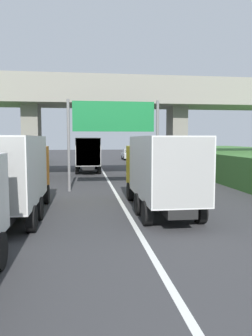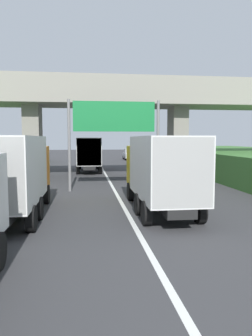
% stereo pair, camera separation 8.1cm
% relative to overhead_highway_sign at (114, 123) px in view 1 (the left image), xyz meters
% --- Properties ---
extents(lane_centre_stripe, '(0.20, 85.04, 0.01)m').
position_rel_overhead_highway_sign_xyz_m(lane_centre_stripe, '(0.00, 1.11, -4.32)').
color(lane_centre_stripe, white).
rests_on(lane_centre_stripe, ground).
extents(overpass_bridge, '(40.00, 4.80, 8.30)m').
position_rel_overhead_highway_sign_xyz_m(overpass_bridge, '(0.00, 6.74, 2.00)').
color(overpass_bridge, gray).
rests_on(overpass_bridge, ground).
extents(overhead_highway_sign, '(5.88, 0.18, 5.80)m').
position_rel_overhead_highway_sign_xyz_m(overhead_highway_sign, '(0.00, 0.00, 0.00)').
color(overhead_highway_sign, slate).
rests_on(overhead_highway_sign, ground).
extents(truck_red, '(2.44, 7.30, 3.44)m').
position_rel_overhead_highway_sign_xyz_m(truck_red, '(-1.53, 12.04, -2.39)').
color(truck_red, black).
rests_on(truck_red, ground).
extents(truck_orange, '(2.44, 7.30, 3.44)m').
position_rel_overhead_highway_sign_xyz_m(truck_orange, '(-4.84, -6.49, -2.39)').
color(truck_orange, black).
rests_on(truck_orange, ground).
extents(truck_yellow, '(2.44, 7.30, 3.44)m').
position_rel_overhead_highway_sign_xyz_m(truck_yellow, '(1.54, -6.18, -2.39)').
color(truck_yellow, black).
rests_on(truck_yellow, ground).
extents(car_green, '(1.86, 4.10, 1.72)m').
position_rel_overhead_highway_sign_xyz_m(car_green, '(5.23, 21.66, -3.47)').
color(car_green, '#236B38').
rests_on(car_green, ground).
extents(car_silver, '(1.86, 4.10, 1.72)m').
position_rel_overhead_highway_sign_xyz_m(car_silver, '(5.11, 29.80, -3.47)').
color(car_silver, '#B2B5B7').
rests_on(car_silver, ground).
extents(construction_barrel_4, '(0.57, 0.57, 0.90)m').
position_rel_overhead_highway_sign_xyz_m(construction_barrel_4, '(-6.74, -0.14, -3.87)').
color(construction_barrel_4, orange).
rests_on(construction_barrel_4, ground).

